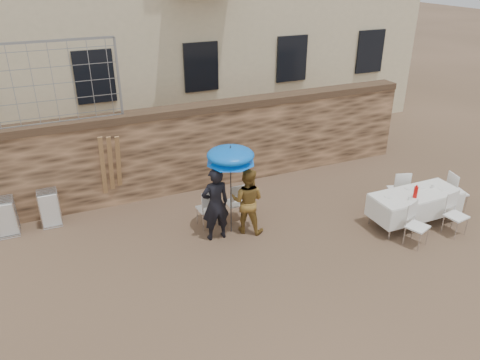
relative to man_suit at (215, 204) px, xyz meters
name	(u,v)px	position (x,y,z in m)	size (l,w,h in m)	color
ground	(269,303)	(0.09, -2.39, -0.84)	(80.00, 80.00, 0.00)	brown
stone_wall	(182,150)	(0.09, 2.61, 0.26)	(13.00, 0.50, 2.20)	brown
chain_link_fence	(44,85)	(-2.91, 2.61, 2.26)	(3.20, 0.06, 1.80)	gray
man_suit	(215,204)	(0.00, 0.00, 0.00)	(0.61, 0.40, 1.67)	black
woman_dress	(247,201)	(0.75, 0.00, -0.08)	(0.74, 0.57, 1.52)	#BA8739
umbrella	(231,158)	(0.40, 0.10, 0.96)	(1.05, 1.05, 1.91)	#3F3F44
couple_chair_left	(207,207)	(0.00, 0.55, -0.36)	(0.48, 0.48, 0.96)	white
couple_chair_right	(236,201)	(0.70, 0.55, -0.36)	(0.48, 0.48, 0.96)	white
banquet_table	(417,195)	(4.40, -1.22, -0.11)	(2.10, 0.85, 0.78)	white
soda_bottle	(416,192)	(4.20, -1.37, 0.07)	(0.09, 0.09, 0.26)	red
table_chair_front_left	(418,226)	(3.80, -1.97, -0.36)	(0.48, 0.48, 0.96)	white
table_chair_front_right	(457,215)	(4.90, -1.97, -0.36)	(0.48, 0.48, 0.96)	white
table_chair_back	(398,188)	(4.60, -0.42, -0.36)	(0.48, 0.48, 0.96)	white
table_chair_side	(457,191)	(5.80, -1.12, -0.36)	(0.48, 0.48, 0.96)	white
chair_stack_left	(6,213)	(-4.17, 2.15, -0.38)	(0.46, 0.55, 0.92)	white
chair_stack_right	(49,205)	(-3.27, 2.15, -0.38)	(0.46, 0.47, 0.92)	white
wood_planks	(116,171)	(-1.67, 2.22, 0.16)	(0.70, 0.20, 2.00)	#A37749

